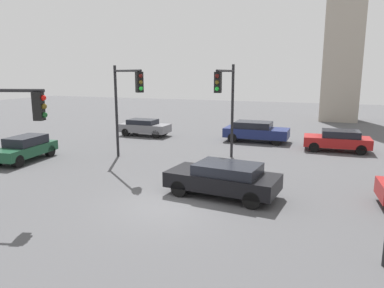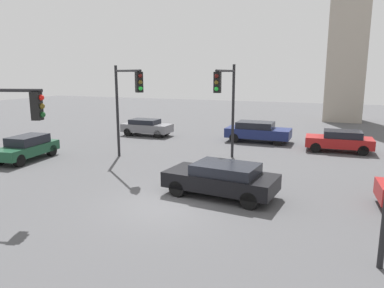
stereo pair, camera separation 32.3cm
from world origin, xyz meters
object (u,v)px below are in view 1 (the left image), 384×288
at_px(traffic_light_0, 126,94).
at_px(car_1, 224,178).
at_px(car_3, 144,127).
at_px(car_4, 256,131).
at_px(traffic_light_3, 5,121).
at_px(car_2, 338,140).
at_px(car_5, 25,148).
at_px(traffic_light_1, 226,94).

distance_m(traffic_light_0, car_1, 7.89).
relative_size(car_3, car_4, 0.86).
relative_size(traffic_light_0, traffic_light_3, 1.14).
height_order(car_2, car_4, car_4).
height_order(traffic_light_3, car_5, traffic_light_3).
distance_m(car_3, car_4, 8.86).
distance_m(car_2, car_5, 19.21).
bearing_deg(car_2, traffic_light_1, 42.77).
height_order(traffic_light_0, car_2, traffic_light_0).
distance_m(car_2, car_4, 5.75).
xyz_separation_m(car_1, car_4, (-1.09, 12.34, 0.04)).
relative_size(car_1, car_5, 1.14).
distance_m(traffic_light_1, car_4, 7.93).
distance_m(traffic_light_1, traffic_light_3, 10.81).
height_order(car_1, car_4, car_4).
xyz_separation_m(traffic_light_1, car_5, (-11.00, -3.27, -3.12)).
relative_size(car_1, car_4, 1.02).
bearing_deg(traffic_light_3, traffic_light_1, 43.10).
bearing_deg(traffic_light_3, car_1, 15.36).
height_order(traffic_light_3, car_2, traffic_light_3).
bearing_deg(car_4, traffic_light_1, -92.38).
bearing_deg(car_2, car_4, -16.27).
bearing_deg(car_3, traffic_light_1, -38.19).
xyz_separation_m(traffic_light_0, traffic_light_3, (-0.52, -7.49, -0.56)).
distance_m(traffic_light_3, car_5, 8.43).
relative_size(traffic_light_3, car_1, 1.01).
bearing_deg(car_1, traffic_light_1, -69.31).
distance_m(car_2, car_3, 14.45).
distance_m(car_1, car_4, 12.39).
distance_m(traffic_light_0, car_2, 13.74).
height_order(traffic_light_0, traffic_light_1, traffic_light_1).
xyz_separation_m(traffic_light_0, traffic_light_1, (5.09, 1.74, -0.01)).
bearing_deg(traffic_light_1, car_3, -131.52).
bearing_deg(traffic_light_1, car_5, -77.29).
relative_size(car_1, car_3, 1.19).
relative_size(traffic_light_1, traffic_light_3, 1.15).
distance_m(traffic_light_1, car_2, 8.92).
bearing_deg(traffic_light_3, car_2, 37.31).
height_order(traffic_light_1, car_5, traffic_light_1).
distance_m(car_1, car_5, 12.49).
bearing_deg(car_1, car_5, -2.59).
relative_size(traffic_light_0, car_2, 1.31).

